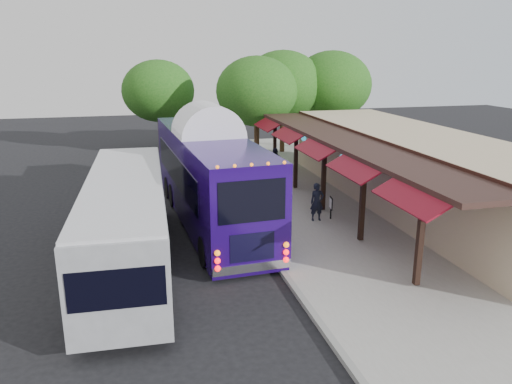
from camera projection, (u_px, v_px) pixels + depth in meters
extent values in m
plane|color=black|center=(267.00, 254.00, 18.66)|extent=(90.00, 90.00, 0.00)
cube|color=#9E9B93|center=(347.00, 210.00, 23.55)|extent=(10.00, 40.00, 0.15)
cube|color=gray|center=(245.00, 219.00, 22.38)|extent=(0.20, 40.00, 0.16)
cube|color=#C3B087|center=(416.00, 171.00, 23.91)|extent=(5.00, 20.00, 3.60)
cube|color=black|center=(370.00, 142.00, 22.91)|extent=(0.06, 20.00, 0.60)
cube|color=#331E19|center=(348.00, 141.00, 22.63)|extent=(2.60, 20.00, 0.18)
cube|color=black|center=(420.00, 237.00, 15.33)|extent=(0.18, 0.18, 3.16)
cube|color=maroon|center=(411.00, 196.00, 14.86)|extent=(1.00, 3.20, 0.57)
cube|color=black|center=(363.00, 201.00, 19.06)|extent=(0.18, 0.18, 3.16)
cube|color=maroon|center=(354.00, 167.00, 18.59)|extent=(1.00, 3.20, 0.57)
cube|color=black|center=(324.00, 176.00, 22.79)|extent=(0.18, 0.18, 3.16)
cube|color=maroon|center=(316.00, 148.00, 22.33)|extent=(1.00, 3.20, 0.57)
cube|color=black|center=(296.00, 159.00, 26.53)|extent=(0.18, 0.18, 3.16)
cube|color=maroon|center=(289.00, 134.00, 26.06)|extent=(1.00, 3.20, 0.57)
cube|color=black|center=(275.00, 146.00, 30.26)|extent=(0.18, 0.18, 3.16)
cube|color=maroon|center=(268.00, 124.00, 29.79)|extent=(1.00, 3.20, 0.57)
sphere|color=teal|center=(402.00, 186.00, 17.00)|extent=(0.26, 0.26, 0.26)
sphere|color=teal|center=(342.00, 157.00, 21.67)|extent=(0.26, 0.26, 0.26)
sphere|color=teal|center=(304.00, 139.00, 26.33)|extent=(0.26, 0.26, 0.26)
cube|color=#220860|center=(209.00, 173.00, 21.84)|extent=(3.51, 13.00, 3.38)
cube|color=#220860|center=(210.00, 213.00, 22.35)|extent=(3.44, 12.87, 0.38)
ellipsoid|color=white|center=(208.00, 135.00, 21.39)|extent=(3.49, 12.75, 0.60)
cube|color=black|center=(240.00, 202.00, 15.68)|extent=(2.24, 0.17, 1.39)
cube|color=silver|center=(240.00, 268.00, 16.37)|extent=(2.69, 0.35, 0.30)
sphere|color=#FF0C0C|center=(205.00, 265.00, 15.93)|extent=(0.19, 0.19, 0.19)
sphere|color=#FF0C0C|center=(276.00, 258.00, 16.48)|extent=(0.19, 0.19, 0.19)
cylinder|color=black|center=(197.00, 252.00, 17.43)|extent=(0.39, 1.13, 1.11)
cylinder|color=black|center=(265.00, 245.00, 18.01)|extent=(0.39, 1.13, 1.11)
cylinder|color=black|center=(174.00, 187.00, 25.83)|extent=(0.39, 1.13, 1.11)
cylinder|color=black|center=(221.00, 184.00, 26.42)|extent=(0.39, 1.13, 1.11)
cube|color=gray|center=(127.00, 219.00, 17.26)|extent=(2.99, 11.80, 2.70)
cube|color=black|center=(87.00, 216.00, 16.90)|extent=(0.41, 9.95, 1.02)
cube|color=black|center=(164.00, 210.00, 17.50)|extent=(0.41, 9.95, 1.02)
cube|color=silver|center=(124.00, 180.00, 16.88)|extent=(2.93, 11.57, 0.10)
cylinder|color=black|center=(86.00, 313.00, 13.49)|extent=(0.32, 0.99, 0.98)
cylinder|color=black|center=(173.00, 303.00, 14.04)|extent=(0.32, 0.99, 0.98)
cylinder|color=black|center=(99.00, 223.00, 20.60)|extent=(0.32, 0.99, 0.98)
cylinder|color=black|center=(157.00, 218.00, 21.15)|extent=(0.32, 0.99, 0.98)
imported|color=black|center=(317.00, 202.00, 21.72)|extent=(0.63, 0.43, 1.68)
imported|color=black|center=(253.00, 185.00, 24.59)|extent=(0.92, 0.79, 1.66)
imported|color=black|center=(275.00, 165.00, 28.26)|extent=(1.23, 0.79, 1.95)
imported|color=black|center=(247.00, 176.00, 26.53)|extent=(1.02, 0.63, 1.52)
cube|color=black|center=(331.00, 208.00, 21.98)|extent=(0.06, 0.06, 1.00)
cube|color=black|center=(331.00, 203.00, 21.92)|extent=(0.11, 0.45, 0.54)
cube|color=white|center=(331.00, 203.00, 21.92)|extent=(0.07, 0.38, 0.45)
cylinder|color=#382314|center=(257.00, 137.00, 34.47)|extent=(0.36, 0.36, 3.20)
ellipsoid|color=#1B5214|center=(257.00, 91.00, 33.62)|extent=(5.53, 5.53, 4.70)
cylinder|color=#382314|center=(282.00, 131.00, 36.71)|extent=(0.36, 0.36, 3.37)
ellipsoid|color=#1B5214|center=(283.00, 85.00, 35.82)|extent=(5.82, 5.82, 4.95)
cylinder|color=#382314|center=(330.00, 129.00, 37.43)|extent=(0.36, 0.36, 3.36)
ellipsoid|color=#1B5214|center=(332.00, 85.00, 36.54)|extent=(5.80, 5.80, 4.93)
cylinder|color=#382314|center=(160.00, 131.00, 37.40)|extent=(0.36, 0.36, 3.07)
ellipsoid|color=#1B5214|center=(158.00, 91.00, 36.58)|extent=(5.30, 5.30, 4.50)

